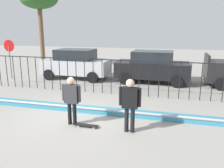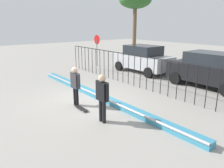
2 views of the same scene
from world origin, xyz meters
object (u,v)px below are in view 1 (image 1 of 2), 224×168
palm_tree_short (39,0)px  skateboarder (71,97)px  parked_car_silver (76,64)px  camera_operator (130,101)px  skateboard (87,125)px  parked_car_black (152,67)px  stop_sign (10,54)px

palm_tree_short → skateboarder: bearing=-54.7°
parked_car_silver → camera_operator: bearing=-56.6°
skateboarder → skateboard: size_ratio=2.08×
parked_car_black → parked_car_silver: bearing=-174.7°
parked_car_silver → palm_tree_short: bearing=140.9°
camera_operator → palm_tree_short: 14.79m
camera_operator → skateboarder: bearing=56.5°
skateboarder → stop_sign: size_ratio=0.66×
skateboard → parked_car_black: parked_car_black is taller
camera_operator → parked_car_black: parked_car_black is taller
skateboard → stop_sign: 9.72m
skateboarder → parked_car_black: parked_car_black is taller
skateboard → palm_tree_short: (-7.96, 10.57, 5.32)m
parked_car_silver → palm_tree_short: 7.21m
stop_sign → skateboard: bearing=-38.4°
camera_operator → palm_tree_short: bearing=10.1°
parked_car_black → palm_tree_short: bearing=164.4°
skateboarder → camera_operator: bearing=13.5°
skateboarder → palm_tree_short: size_ratio=0.26×
parked_car_black → skateboard: bearing=-97.2°
skateboard → palm_tree_short: palm_tree_short is taller
skateboarder → palm_tree_short: bearing=140.6°
skateboarder → parked_car_black: bearing=89.5°
skateboard → parked_car_silver: (-3.44, 7.07, 0.91)m
camera_operator → parked_car_silver: parked_car_silver is taller
skateboarder → stop_sign: 9.14m
stop_sign → palm_tree_short: bearing=95.4°
skateboarder → palm_tree_short: (-7.41, 10.48, 4.38)m
camera_operator → stop_sign: (-8.97, 5.94, 0.58)m
camera_operator → stop_sign: bearing=24.8°
skateboarder → parked_car_silver: (-2.89, 6.99, -0.03)m
skateboard → parked_car_silver: 7.92m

